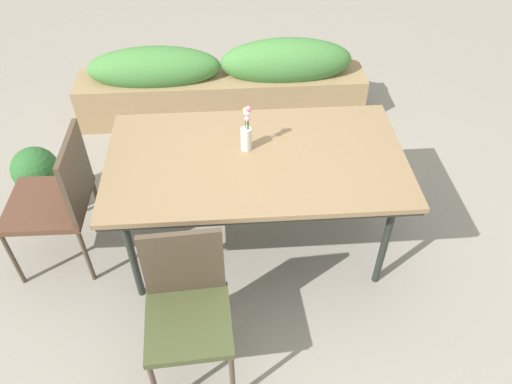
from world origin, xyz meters
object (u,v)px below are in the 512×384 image
(flower_vase, at_px, (246,133))
(potted_plant, at_px, (40,180))
(planter_box, at_px, (223,83))
(dining_table, at_px, (256,164))
(chair_near_left, at_px, (187,303))
(chair_end_left, at_px, (59,196))

(flower_vase, height_order, potted_plant, flower_vase)
(potted_plant, bearing_deg, planter_box, 40.61)
(dining_table, bearing_deg, chair_near_left, -115.90)
(planter_box, distance_m, potted_plant, 1.75)
(planter_box, bearing_deg, chair_near_left, -95.24)
(chair_near_left, xyz_separation_m, chair_end_left, (-0.81, 0.83, 0.01))
(chair_end_left, height_order, planter_box, chair_end_left)
(chair_near_left, height_order, flower_vase, flower_vase)
(chair_end_left, bearing_deg, dining_table, -89.08)
(planter_box, bearing_deg, dining_table, -83.46)
(dining_table, height_order, flower_vase, flower_vase)
(chair_near_left, relative_size, chair_end_left, 0.97)
(potted_plant, bearing_deg, dining_table, -16.55)
(planter_box, relative_size, potted_plant, 4.62)
(potted_plant, bearing_deg, flower_vase, -13.99)
(chair_end_left, relative_size, potted_plant, 1.73)
(chair_end_left, relative_size, planter_box, 0.37)
(chair_end_left, bearing_deg, planter_box, -32.09)
(dining_table, bearing_deg, chair_end_left, -179.94)
(dining_table, xyz_separation_m, chair_near_left, (-0.40, -0.83, -0.19))
(chair_end_left, distance_m, potted_plant, 0.60)
(flower_vase, distance_m, potted_plant, 1.62)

